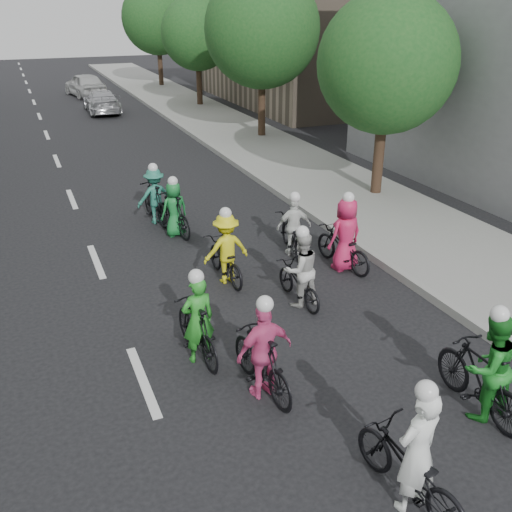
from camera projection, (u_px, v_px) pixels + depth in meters
ground at (143, 381)px, 9.19m from camera, size 120.00×120.00×0.00m
sidewalk_right at (303, 170)px, 20.39m from camera, size 4.00×80.00×0.15m
curb_right at (253, 175)px, 19.70m from camera, size 0.18×80.00×0.18m
bldg_se at (318, 31)px, 33.39m from camera, size 10.00×14.00×8.00m
tree_r_0 at (387, 64)px, 16.22m from camera, size 4.00×4.00×5.97m
tree_r_1 at (262, 29)px, 23.57m from camera, size 4.80×4.80×6.93m
tree_r_2 at (197, 33)px, 31.37m from camera, size 4.00×4.00×5.97m
tree_r_3 at (157, 18)px, 38.71m from camera, size 4.80×4.80×6.93m
cyclist_0 at (411, 464)px, 6.75m from camera, size 0.90×1.86×1.82m
cyclist_1 at (485, 373)px, 8.21m from camera, size 0.82×1.84×1.84m
cyclist_2 at (226, 254)px, 12.25m from camera, size 1.03×1.77×1.70m
cyclist_3 at (263, 357)px, 8.67m from camera, size 0.96×1.80×1.72m
cyclist_4 at (344, 242)px, 12.83m from camera, size 0.91×1.89×1.83m
cyclist_5 at (197, 327)px, 9.56m from camera, size 0.64×1.76×1.70m
cyclist_6 at (300, 276)px, 11.31m from camera, size 0.78×1.61×1.69m
cyclist_7 at (155, 199)px, 15.53m from camera, size 1.03×1.85×1.68m
cyclist_8 at (293, 232)px, 13.62m from camera, size 0.91×1.84×1.57m
cyclist_9 at (174, 212)px, 14.71m from camera, size 0.85×1.90×1.59m
follow_car_lead at (102, 101)px, 30.97m from camera, size 1.78×4.19×1.20m
follow_car_trail at (85, 85)px, 36.19m from camera, size 2.41×4.53×1.46m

